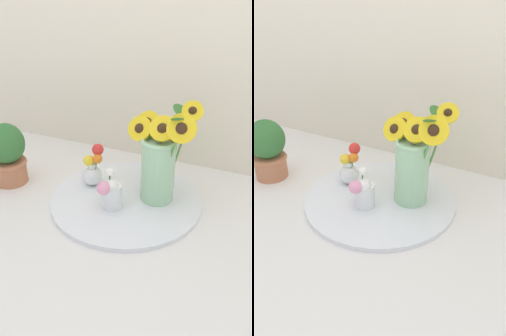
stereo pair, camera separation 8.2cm
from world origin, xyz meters
The scene contains 6 objects.
ground_plane centered at (0.00, 0.00, 0.00)m, with size 6.00×6.00×0.00m, color silver.
serving_tray centered at (-0.04, 0.11, 0.01)m, with size 0.51×0.51×0.02m.
mason_jar_sunflowers centered at (0.06, 0.15, 0.16)m, with size 0.25×0.19×0.33m.
vase_small_center centered at (-0.06, 0.03, 0.07)m, with size 0.07×0.09×0.14m.
vase_bulb_right centered at (-0.18, 0.14, 0.08)m, with size 0.07×0.07×0.15m.
potted_plant centered at (-0.48, 0.05, 0.12)m, with size 0.14×0.14×0.23m.
Camera 1 is at (0.34, -0.74, 0.65)m, focal length 35.00 mm.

